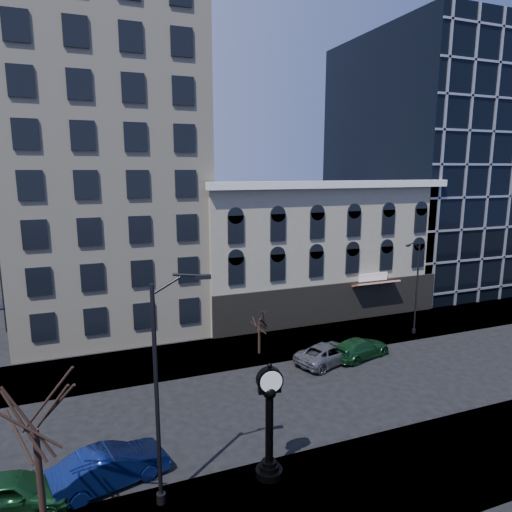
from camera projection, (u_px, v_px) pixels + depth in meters
name	position (u px, v px, depth m)	size (l,w,h in m)	color
ground	(249.00, 407.00, 26.17)	(160.00, 160.00, 0.00)	black
sidewalk_far	(211.00, 354.00, 33.48)	(160.00, 6.00, 0.12)	gray
sidewalk_near	(316.00, 498.00, 18.84)	(160.00, 6.00, 0.12)	gray
cream_tower	(99.00, 97.00, 37.66)	(15.90, 15.40, 42.50)	beige
victorian_row	(308.00, 248.00, 43.88)	(22.60, 11.19, 12.50)	gray
glass_office	(440.00, 165.00, 54.10)	(20.00, 20.15, 28.00)	black
street_clock	(269.00, 426.00, 19.71)	(1.20, 1.20, 5.29)	black
street_lamp_near	(173.00, 330.00, 17.30)	(2.50, 0.61, 9.69)	black
street_lamp_far	(415.00, 264.00, 36.24)	(1.92, 0.97, 7.86)	black
bare_tree_near	(32.00, 402.00, 15.23)	(4.36, 4.36, 7.48)	black
bare_tree_far	(259.00, 317.00, 33.07)	(2.12, 2.12, 3.64)	black
car_near_a	(12.00, 493.00, 18.09)	(1.90, 4.72, 1.61)	#143F1E
car_near_b	(110.00, 467.00, 19.64)	(1.73, 4.97, 1.64)	#0C194C
car_far_a	(328.00, 353.00, 32.04)	(2.34, 5.08, 1.41)	#595B60
car_far_b	(360.00, 348.00, 32.98)	(2.00, 4.92, 1.43)	#143F1E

